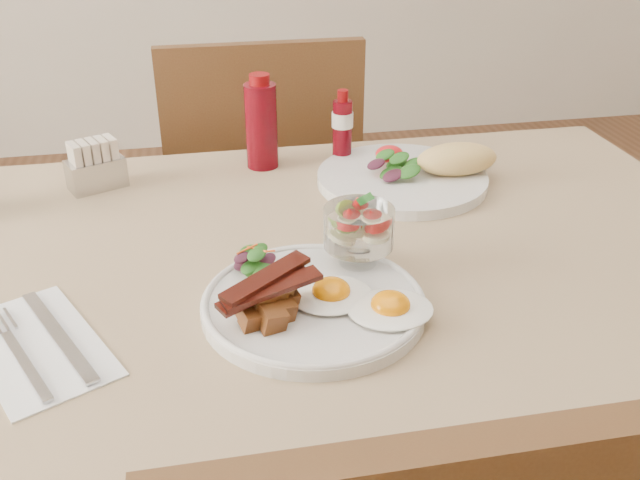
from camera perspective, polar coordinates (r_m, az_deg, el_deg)
table at (r=1.05m, az=-0.66°, el=-5.66°), size 1.33×0.88×0.75m
chair_far at (r=1.70m, az=-4.71°, el=2.86°), size 0.42×0.42×0.93m
main_plate at (r=0.89m, az=-0.53°, el=-5.20°), size 0.28×0.28×0.02m
fried_eggs at (r=0.87m, az=3.24°, el=-4.81°), size 0.17×0.14×0.03m
bacon_potato_pile at (r=0.84m, az=-4.08°, el=-4.70°), size 0.13×0.09×0.05m
side_salad at (r=0.94m, az=-5.20°, el=-1.70°), size 0.06×0.06×0.03m
fruit_cup at (r=0.94m, az=3.11°, el=0.99°), size 0.09×0.09×0.10m
second_plate at (r=1.25m, az=7.61°, el=5.39°), size 0.32×0.29×0.07m
ketchup_bottle at (r=1.29m, az=-4.72°, el=9.22°), size 0.06×0.06×0.17m
hot_sauce_bottle at (r=1.31m, az=1.80°, el=8.93°), size 0.04×0.04×0.14m
sugar_caddy at (r=1.27m, az=-17.52°, el=5.56°), size 0.11×0.08×0.08m
napkin_cutlery at (r=0.90m, az=-21.57°, el=-7.79°), size 0.21×0.26×0.01m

